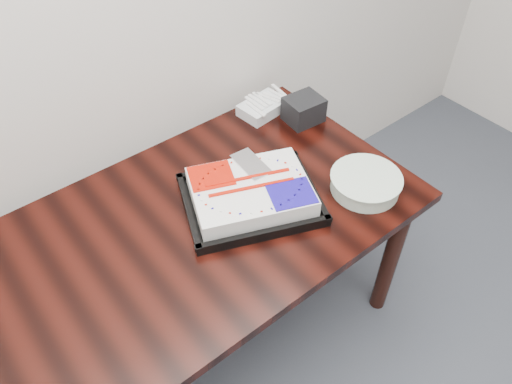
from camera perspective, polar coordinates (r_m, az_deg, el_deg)
table at (r=1.77m, az=-9.71°, el=-6.99°), size 1.80×0.90×0.75m
cake_tray at (r=1.76m, az=-0.62°, el=-0.28°), size 0.57×0.52×0.10m
plate_stack at (r=1.86m, az=12.40°, el=1.01°), size 0.26×0.26×0.06m
fork_bag at (r=2.19m, az=0.80°, el=9.71°), size 0.21×0.15×0.06m
napkin_box at (r=2.14m, az=5.46°, el=9.37°), size 0.16×0.14×0.11m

